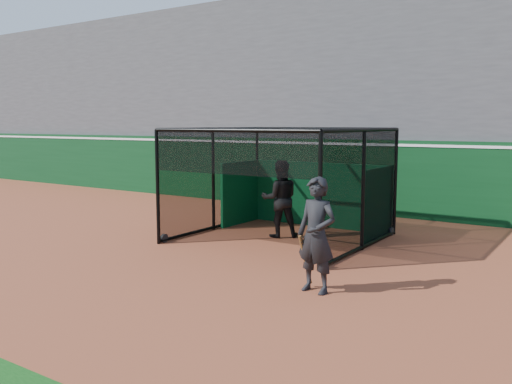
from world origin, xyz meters
The scene contains 6 objects.
ground centered at (0.00, 0.00, 0.00)m, with size 120.00×120.00×0.00m, color #994A2C.
outfield_wall centered at (0.00, 8.50, 1.29)m, with size 50.00×0.50×2.50m.
grandstand centered at (0.00, 12.27, 4.48)m, with size 50.00×7.85×8.95m.
batting_cage centered at (-0.03, 3.38, 1.44)m, with size 4.64×4.60×2.88m.
batter centered at (-0.20, 3.56, 1.03)m, with size 1.01×0.78×2.07m, color black.
on_deck_player centered at (2.85, -0.21, 1.05)m, with size 0.82×0.58×2.10m.
Camera 1 is at (7.23, -8.73, 3.03)m, focal length 38.00 mm.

